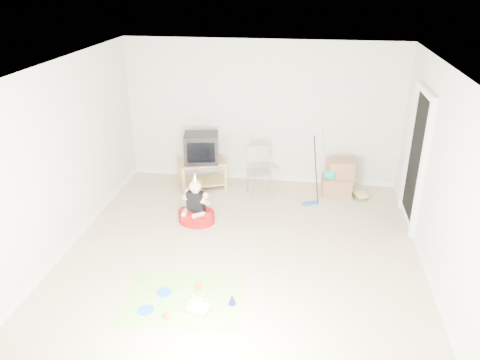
# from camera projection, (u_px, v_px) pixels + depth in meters

# --- Properties ---
(ground) EXTENTS (5.00, 5.00, 0.00)m
(ground) POSITION_uv_depth(u_px,v_px,m) (243.00, 249.00, 6.72)
(ground) COLOR #C9B490
(ground) RESTS_ON ground
(doorway_recess) EXTENTS (0.02, 0.90, 2.05)m
(doorway_recess) POSITION_uv_depth(u_px,v_px,m) (416.00, 161.00, 7.06)
(doorway_recess) COLOR black
(doorway_recess) RESTS_ON ground
(tv_stand) EXTENTS (0.96, 0.80, 0.52)m
(tv_stand) POSITION_uv_depth(u_px,v_px,m) (202.00, 172.00, 8.51)
(tv_stand) COLOR #AC854D
(tv_stand) RESTS_ON ground
(crt_tv) EXTENTS (0.67, 0.59, 0.51)m
(crt_tv) POSITION_uv_depth(u_px,v_px,m) (201.00, 148.00, 8.32)
(crt_tv) COLOR black
(crt_tv) RESTS_ON tv_stand
(folding_chair) EXTENTS (0.50, 0.49, 0.90)m
(folding_chair) POSITION_uv_depth(u_px,v_px,m) (259.00, 173.00, 8.13)
(folding_chair) COLOR #9B9BA1
(folding_chair) RESTS_ON ground
(cardboard_boxes) EXTENTS (0.56, 0.45, 0.64)m
(cardboard_boxes) POSITION_uv_depth(u_px,v_px,m) (338.00, 178.00, 8.25)
(cardboard_boxes) COLOR #9A6B4A
(cardboard_boxes) RESTS_ON ground
(floor_mop) EXTENTS (0.30, 0.36, 1.13)m
(floor_mop) POSITION_uv_depth(u_px,v_px,m) (311.00, 190.00, 7.90)
(floor_mop) COLOR blue
(floor_mop) RESTS_ON ground
(book_pile) EXTENTS (0.26, 0.30, 0.09)m
(book_pile) POSITION_uv_depth(u_px,v_px,m) (360.00, 196.00, 8.21)
(book_pile) COLOR #216531
(book_pile) RESTS_ON ground
(seated_woman) EXTENTS (0.71, 0.71, 0.85)m
(seated_woman) POSITION_uv_depth(u_px,v_px,m) (196.00, 211.00, 7.38)
(seated_woman) COLOR #AE1010
(seated_woman) RESTS_ON ground
(party_mat) EXTENTS (1.56, 1.19, 0.01)m
(party_mat) POSITION_uv_depth(u_px,v_px,m) (183.00, 299.00, 5.70)
(party_mat) COLOR #E8307D
(party_mat) RESTS_ON ground
(birthday_cake) EXTENTS (0.31, 0.27, 0.13)m
(birthday_cake) POSITION_uv_depth(u_px,v_px,m) (199.00, 308.00, 5.49)
(birthday_cake) COLOR silver
(birthday_cake) RESTS_ON party_mat
(blue_plate_near) EXTENTS (0.25, 0.25, 0.01)m
(blue_plate_near) POSITION_uv_depth(u_px,v_px,m) (164.00, 292.00, 5.80)
(blue_plate_near) COLOR blue
(blue_plate_near) RESTS_ON party_mat
(blue_plate_far) EXTENTS (0.23, 0.23, 0.01)m
(blue_plate_far) POSITION_uv_depth(u_px,v_px,m) (146.00, 310.00, 5.49)
(blue_plate_far) COLOR blue
(blue_plate_far) RESTS_ON party_mat
(orange_cup_near) EXTENTS (0.08, 0.08, 0.09)m
(orange_cup_near) POSITION_uv_depth(u_px,v_px,m) (198.00, 286.00, 5.84)
(orange_cup_near) COLOR orange
(orange_cup_near) RESTS_ON party_mat
(orange_cup_far) EXTENTS (0.07, 0.07, 0.07)m
(orange_cup_far) POSITION_uv_depth(u_px,v_px,m) (166.00, 316.00, 5.36)
(orange_cup_far) COLOR orange
(orange_cup_far) RESTS_ON party_mat
(blue_party_hat) EXTENTS (0.11, 0.11, 0.14)m
(blue_party_hat) POSITION_uv_depth(u_px,v_px,m) (232.00, 299.00, 5.57)
(blue_party_hat) COLOR #171CA7
(blue_party_hat) RESTS_ON party_mat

